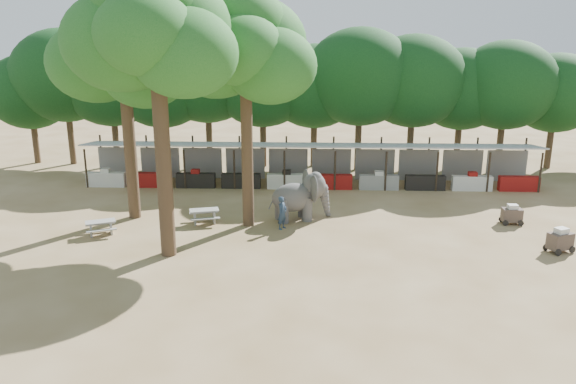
{
  "coord_description": "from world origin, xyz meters",
  "views": [
    {
      "loc": [
        0.02,
        -20.24,
        9.13
      ],
      "look_at": [
        -1.0,
        5.0,
        2.0
      ],
      "focal_mm": 35.0,
      "sensor_mm": 36.0,
      "label": 1
    }
  ],
  "objects_px": {
    "cart_front": "(560,240)",
    "cart_back": "(512,214)",
    "handler": "(282,213)",
    "elephant": "(301,196)",
    "yard_tree_back": "(243,47)",
    "picnic_table_far": "(204,214)",
    "picnic_table_near": "(101,226)",
    "yard_tree_left": "(121,54)",
    "yard_tree_center": "(153,32)"
  },
  "relations": [
    {
      "from": "yard_tree_center",
      "to": "cart_front",
      "type": "bearing_deg",
      "value": 2.66
    },
    {
      "from": "yard_tree_left",
      "to": "cart_front",
      "type": "height_order",
      "value": "yard_tree_left"
    },
    {
      "from": "yard_tree_left",
      "to": "picnic_table_near",
      "type": "bearing_deg",
      "value": -102.92
    },
    {
      "from": "elephant",
      "to": "picnic_table_near",
      "type": "xyz_separation_m",
      "value": [
        -9.35,
        -2.71,
        -0.77
      ]
    },
    {
      "from": "elephant",
      "to": "picnic_table_near",
      "type": "relative_size",
      "value": 1.9
    },
    {
      "from": "yard_tree_center",
      "to": "handler",
      "type": "height_order",
      "value": "yard_tree_center"
    },
    {
      "from": "cart_front",
      "to": "yard_tree_center",
      "type": "bearing_deg",
      "value": 157.75
    },
    {
      "from": "yard_tree_left",
      "to": "cart_back",
      "type": "bearing_deg",
      "value": -1.53
    },
    {
      "from": "picnic_table_far",
      "to": "cart_back",
      "type": "relative_size",
      "value": 1.67
    },
    {
      "from": "yard_tree_back",
      "to": "picnic_table_far",
      "type": "xyz_separation_m",
      "value": [
        -2.09,
        -0.02,
        -8.07
      ]
    },
    {
      "from": "picnic_table_near",
      "to": "picnic_table_far",
      "type": "xyz_separation_m",
      "value": [
        4.57,
        1.85,
        0.03
      ]
    },
    {
      "from": "picnic_table_far",
      "to": "cart_front",
      "type": "relative_size",
      "value": 1.3
    },
    {
      "from": "yard_tree_back",
      "to": "picnic_table_far",
      "type": "height_order",
      "value": "yard_tree_back"
    },
    {
      "from": "yard_tree_center",
      "to": "handler",
      "type": "distance_m",
      "value": 10.24
    },
    {
      "from": "handler",
      "to": "yard_tree_left",
      "type": "bearing_deg",
      "value": 107.84
    },
    {
      "from": "handler",
      "to": "picnic_table_far",
      "type": "xyz_separation_m",
      "value": [
        -3.93,
        0.68,
        -0.34
      ]
    },
    {
      "from": "elephant",
      "to": "picnic_table_near",
      "type": "distance_m",
      "value": 9.77
    },
    {
      "from": "elephant",
      "to": "cart_back",
      "type": "distance_m",
      "value": 10.54
    },
    {
      "from": "yard_tree_left",
      "to": "picnic_table_near",
      "type": "relative_size",
      "value": 6.38
    },
    {
      "from": "picnic_table_near",
      "to": "cart_front",
      "type": "distance_m",
      "value": 20.71
    },
    {
      "from": "yard_tree_center",
      "to": "elephant",
      "type": "distance_m",
      "value": 10.94
    },
    {
      "from": "picnic_table_near",
      "to": "elephant",
      "type": "bearing_deg",
      "value": -7.48
    },
    {
      "from": "picnic_table_near",
      "to": "cart_back",
      "type": "height_order",
      "value": "cart_back"
    },
    {
      "from": "picnic_table_near",
      "to": "yard_tree_center",
      "type": "bearing_deg",
      "value": -53.84
    },
    {
      "from": "handler",
      "to": "elephant",
      "type": "bearing_deg",
      "value": 0.86
    },
    {
      "from": "yard_tree_left",
      "to": "yard_tree_center",
      "type": "distance_m",
      "value": 5.92
    },
    {
      "from": "elephant",
      "to": "yard_tree_back",
      "type": "bearing_deg",
      "value": 179.21
    },
    {
      "from": "yard_tree_back",
      "to": "elephant",
      "type": "bearing_deg",
      "value": 17.31
    },
    {
      "from": "yard_tree_left",
      "to": "yard_tree_center",
      "type": "bearing_deg",
      "value": -59.04
    },
    {
      "from": "picnic_table_far",
      "to": "cart_front",
      "type": "height_order",
      "value": "cart_front"
    },
    {
      "from": "yard_tree_center",
      "to": "cart_front",
      "type": "relative_size",
      "value": 9.09
    },
    {
      "from": "cart_front",
      "to": "picnic_table_far",
      "type": "bearing_deg",
      "value": 143.88
    },
    {
      "from": "elephant",
      "to": "handler",
      "type": "relative_size",
      "value": 2.02
    },
    {
      "from": "handler",
      "to": "picnic_table_far",
      "type": "relative_size",
      "value": 0.94
    },
    {
      "from": "yard_tree_left",
      "to": "elephant",
      "type": "bearing_deg",
      "value": -1.06
    },
    {
      "from": "cart_front",
      "to": "cart_back",
      "type": "height_order",
      "value": "cart_front"
    },
    {
      "from": "yard_tree_center",
      "to": "cart_back",
      "type": "distance_m",
      "value": 18.94
    },
    {
      "from": "handler",
      "to": "picnic_table_near",
      "type": "relative_size",
      "value": 0.94
    },
    {
      "from": "yard_tree_back",
      "to": "handler",
      "type": "xyz_separation_m",
      "value": [
        1.84,
        -0.69,
        -7.73
      ]
    },
    {
      "from": "handler",
      "to": "cart_back",
      "type": "xyz_separation_m",
      "value": [
        11.37,
        1.18,
        -0.32
      ]
    },
    {
      "from": "yard_tree_center",
      "to": "elephant",
      "type": "height_order",
      "value": "yard_tree_center"
    },
    {
      "from": "elephant",
      "to": "cart_back",
      "type": "bearing_deg",
      "value": -20.02
    },
    {
      "from": "yard_tree_center",
      "to": "picnic_table_near",
      "type": "bearing_deg",
      "value": 149.82
    },
    {
      "from": "yard_tree_left",
      "to": "yard_tree_center",
      "type": "height_order",
      "value": "yard_tree_center"
    },
    {
      "from": "picnic_table_far",
      "to": "cart_front",
      "type": "xyz_separation_m",
      "value": [
        16.1,
        -3.19,
        0.07
      ]
    },
    {
      "from": "picnic_table_far",
      "to": "yard_tree_back",
      "type": "bearing_deg",
      "value": -14.72
    },
    {
      "from": "yard_tree_left",
      "to": "picnic_table_far",
      "type": "xyz_separation_m",
      "value": [
        3.91,
        -1.02,
        -7.73
      ]
    },
    {
      "from": "picnic_table_far",
      "to": "cart_front",
      "type": "distance_m",
      "value": 16.41
    },
    {
      "from": "yard_tree_center",
      "to": "picnic_table_far",
      "type": "bearing_deg",
      "value": 77.18
    },
    {
      "from": "picnic_table_near",
      "to": "cart_front",
      "type": "height_order",
      "value": "cart_front"
    }
  ]
}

